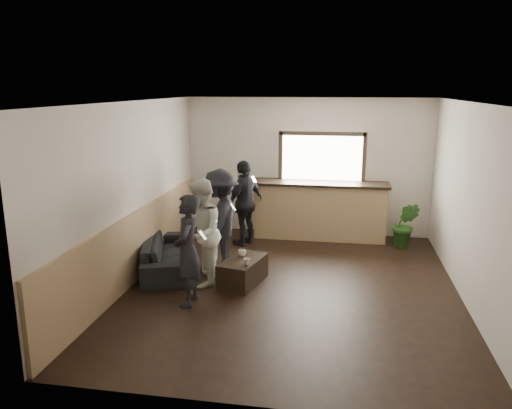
% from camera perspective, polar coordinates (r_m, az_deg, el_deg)
% --- Properties ---
extents(ground, '(5.00, 6.00, 0.01)m').
position_cam_1_polar(ground, '(7.82, 4.02, -9.37)').
color(ground, black).
extents(room_shell, '(5.01, 6.01, 2.80)m').
position_cam_1_polar(room_shell, '(7.48, -1.43, 1.41)').
color(room_shell, silver).
rests_on(room_shell, ground).
extents(bar_counter, '(2.70, 0.68, 2.13)m').
position_cam_1_polar(bar_counter, '(10.16, 7.31, -0.25)').
color(bar_counter, tan).
rests_on(bar_counter, ground).
extents(sofa, '(1.26, 2.01, 0.55)m').
position_cam_1_polar(sofa, '(8.55, -10.22, -5.56)').
color(sofa, black).
rests_on(sofa, ground).
extents(coffee_table, '(0.69, 0.98, 0.40)m').
position_cam_1_polar(coffee_table, '(7.87, -1.50, -7.63)').
color(coffee_table, black).
rests_on(coffee_table, ground).
extents(cup_a, '(0.17, 0.17, 0.10)m').
position_cam_1_polar(cup_a, '(7.94, -1.61, -5.55)').
color(cup_a, silver).
rests_on(cup_a, coffee_table).
extents(cup_b, '(0.14, 0.14, 0.09)m').
position_cam_1_polar(cup_b, '(7.57, -1.03, -6.53)').
color(cup_b, silver).
rests_on(cup_b, coffee_table).
extents(potted_plant, '(0.55, 0.47, 0.89)m').
position_cam_1_polar(potted_plant, '(9.92, 16.70, -2.24)').
color(potted_plant, '#2D6623').
rests_on(potted_plant, ground).
extents(person_a, '(0.48, 0.61, 1.59)m').
position_cam_1_polar(person_a, '(7.01, -7.82, -5.25)').
color(person_a, black).
rests_on(person_a, ground).
extents(person_b, '(0.77, 0.91, 1.67)m').
position_cam_1_polar(person_b, '(7.68, -6.37, -3.24)').
color(person_b, silver).
rests_on(person_b, ground).
extents(person_c, '(0.65, 1.11, 1.71)m').
position_cam_1_polar(person_c, '(8.30, -4.11, -1.78)').
color(person_c, black).
rests_on(person_c, ground).
extents(person_d, '(0.81, 1.04, 1.65)m').
position_cam_1_polar(person_d, '(9.60, -1.27, 0.18)').
color(person_d, black).
rests_on(person_d, ground).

